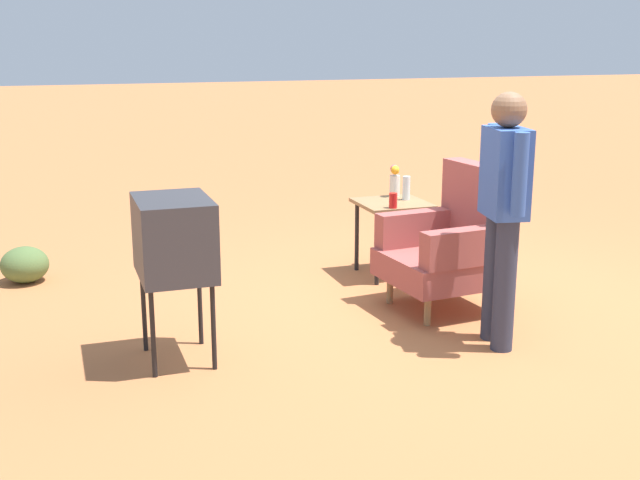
% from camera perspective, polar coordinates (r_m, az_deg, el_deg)
% --- Properties ---
extents(ground_plane, '(60.00, 60.00, 0.00)m').
position_cam_1_polar(ground_plane, '(6.05, 9.57, -4.95)').
color(ground_plane, '#B76B3D').
extents(armchair, '(0.84, 0.85, 1.06)m').
position_cam_1_polar(armchair, '(5.98, 9.37, -0.17)').
color(armchair, '#937047').
rests_on(armchair, ground).
extents(side_table, '(0.56, 0.56, 0.63)m').
position_cam_1_polar(side_table, '(6.74, 5.12, 1.93)').
color(side_table, black).
rests_on(side_table, ground).
extents(tv_on_stand, '(0.60, 0.45, 1.03)m').
position_cam_1_polar(tv_on_stand, '(4.94, -10.26, 0.10)').
color(tv_on_stand, black).
rests_on(tv_on_stand, ground).
extents(person_standing, '(0.56, 0.29, 1.64)m').
position_cam_1_polar(person_standing, '(5.21, 12.87, 2.49)').
color(person_standing, '#2D3347').
rests_on(person_standing, ground).
extents(bottle_short_clear, '(0.06, 0.06, 0.20)m').
position_cam_1_polar(bottle_short_clear, '(6.79, 6.13, 3.68)').
color(bottle_short_clear, silver).
rests_on(bottle_short_clear, side_table).
extents(soda_can_red, '(0.07, 0.07, 0.12)m').
position_cam_1_polar(soda_can_red, '(6.46, 5.20, 2.80)').
color(soda_can_red, red).
rests_on(soda_can_red, side_table).
extents(flower_vase, '(0.14, 0.10, 0.27)m').
position_cam_1_polar(flower_vase, '(6.93, 5.32, 4.32)').
color(flower_vase, silver).
rests_on(flower_vase, side_table).
extents(shrub_mid, '(0.39, 0.39, 0.30)m').
position_cam_1_polar(shrub_mid, '(7.03, -20.17, -1.64)').
color(shrub_mid, '#516B38').
rests_on(shrub_mid, ground).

